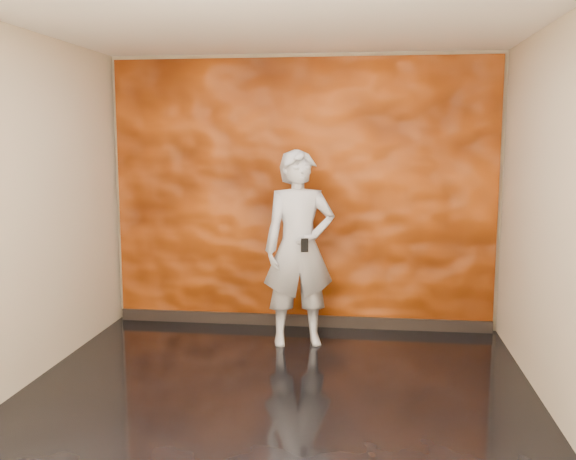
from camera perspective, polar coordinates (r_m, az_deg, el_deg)
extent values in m
cube|color=black|center=(5.02, -1.24, -14.83)|extent=(4.00, 4.00, 0.01)
cube|color=#B2A68B|center=(6.63, 1.28, 3.35)|extent=(4.00, 0.02, 2.80)
cube|color=#B2A68B|center=(2.72, -7.60, -3.69)|extent=(4.00, 0.02, 2.80)
cube|color=#B2A68B|center=(5.33, -23.08, 1.53)|extent=(0.02, 4.00, 2.80)
cube|color=#B2A68B|center=(4.78, 23.12, 0.84)|extent=(0.02, 4.00, 2.80)
cube|color=white|center=(4.70, -1.35, 18.53)|extent=(4.00, 4.00, 0.01)
cube|color=#C34D0E|center=(6.59, 1.25, 3.15)|extent=(3.90, 0.06, 2.75)
cube|color=black|center=(6.79, 1.18, -8.04)|extent=(3.90, 0.04, 0.12)
imported|color=#9699A6|center=(6.05, 1.00, -1.64)|extent=(0.76, 0.59, 1.85)
cube|color=black|center=(5.77, 1.48, -1.36)|extent=(0.07, 0.03, 0.13)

